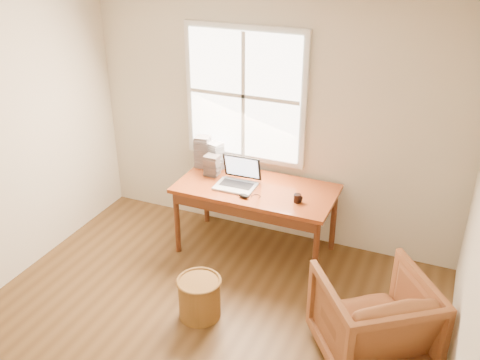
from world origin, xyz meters
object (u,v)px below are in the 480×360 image
(coffee_mug, at_px, (297,198))
(laptop, at_px, (235,174))
(cd_stack_a, at_px, (215,156))
(desk, at_px, (256,189))
(wicker_stool, at_px, (200,298))
(armchair, at_px, (373,319))

(coffee_mug, bearing_deg, laptop, 159.85)
(coffee_mug, bearing_deg, cd_stack_a, 144.29)
(coffee_mug, bearing_deg, desk, 147.83)
(wicker_stool, bearing_deg, desk, 86.53)
(coffee_mug, bearing_deg, wicker_stool, -134.34)
(desk, relative_size, laptop, 3.80)
(laptop, distance_m, coffee_mug, 0.67)
(armchair, distance_m, cd_stack_a, 2.42)
(wicker_stool, relative_size, coffee_mug, 4.55)
(armchair, distance_m, coffee_mug, 1.38)
(wicker_stool, bearing_deg, cd_stack_a, 109.62)
(wicker_stool, xyz_separation_m, laptop, (-0.12, 1.07, 0.72))
(cd_stack_a, bearing_deg, wicker_stool, -70.38)
(armchair, xyz_separation_m, laptop, (-1.59, 0.97, 0.52))
(desk, distance_m, coffee_mug, 0.50)
(armchair, bearing_deg, wicker_stool, -32.10)
(armchair, distance_m, laptop, 1.94)
(armchair, relative_size, laptop, 1.98)
(desk, relative_size, coffee_mug, 19.69)
(coffee_mug, height_order, cd_stack_a, cd_stack_a)
(armchair, height_order, wicker_stool, armchair)
(armchair, height_order, coffee_mug, coffee_mug)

